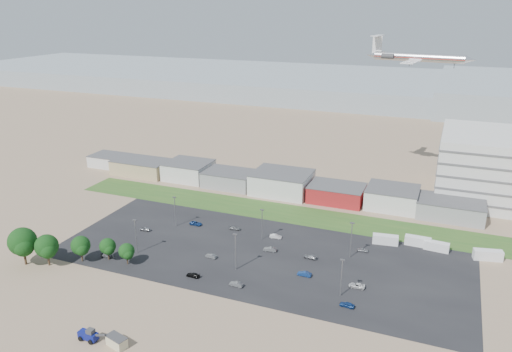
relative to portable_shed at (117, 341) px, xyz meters
The scene contains 37 objects.
ground 31.68m from the portable_shed, 74.73° to the left, with size 700.00×700.00×0.00m, color #95795F.
parking_lot 52.29m from the portable_shed, 75.21° to the left, with size 120.00×50.00×0.01m, color black.
grass_strip 82.97m from the portable_shed, 84.23° to the left, with size 160.00×16.00×0.02m, color #2A5520.
hills_backdrop 348.92m from the portable_shed, 82.04° to the left, with size 700.00×200.00×9.00m, color gray, non-canonical shape.
building_row 101.95m from the portable_shed, 94.87° to the left, with size 170.00×20.00×8.00m, color silver, non-canonical shape.
portable_shed is the anchor object (origin of this frame).
telehandler 7.17m from the portable_shed, behind, with size 7.19×2.40×2.99m, color navy, non-canonical shape.
box_trailer_a 85.10m from the portable_shed, 56.85° to the left, with size 7.68×2.40×2.88m, color silver, non-canonical shape.
box_trailer_b 92.52m from the portable_shed, 52.85° to the left, with size 7.63×2.38×2.86m, color silver, non-canonical shape.
box_trailer_c 95.03m from the portable_shed, 49.77° to the left, with size 7.23×2.26×2.71m, color silver, non-canonical shape.
box_trailer_d 104.28m from the portable_shed, 43.67° to the left, with size 7.96×2.49×2.98m, color silver, non-canonical shape.
tree_far_left 50.60m from the portable_shed, 156.47° to the left, with size 8.42×8.42×12.63m, color black, non-canonical shape.
tree_left 45.69m from the portable_shed, 150.78° to the left, with size 7.01×7.01×10.51m, color black, non-canonical shape.
tree_mid 42.90m from the portable_shed, 139.72° to the left, with size 5.83×5.83×8.75m, color black, non-canonical shape.
tree_right 40.78m from the portable_shed, 129.93° to the left, with size 5.00×5.00×7.51m, color black, non-canonical shape.
tree_near 36.69m from the portable_shed, 122.14° to the left, with size 4.80×4.80×7.20m, color black, non-canonical shape.
lightpole_front_l 43.43m from the portable_shed, 119.00° to the left, with size 1.25×0.52×10.64m, color slate, non-canonical shape.
lightpole_front_m 41.23m from the portable_shed, 75.51° to the left, with size 1.28×0.53×10.88m, color slate, non-canonical shape.
lightpole_front_r 55.17m from the portable_shed, 42.99° to the left, with size 1.21×0.50×10.28m, color slate, non-canonical shape.
lightpole_back_l 62.01m from the portable_shed, 108.86° to the left, with size 1.22×0.51×10.36m, color slate, non-canonical shape.
lightpole_back_m 61.06m from the portable_shed, 80.40° to the left, with size 1.18×0.49×10.07m, color slate, non-canonical shape.
lightpole_back_r 70.21m from the portable_shed, 56.88° to the left, with size 1.29×0.54×10.99m, color slate, non-canonical shape.
airliner 147.95m from the portable_shed, 70.58° to the left, with size 41.32×28.17×12.21m, color silver, non-canonical shape.
parked_car_0 60.99m from the portable_shed, 44.70° to the left, with size 1.96×4.24×1.18m, color silver.
parked_car_1 52.22m from the portable_shed, 56.31° to the left, with size 1.35×3.87×1.28m, color navy.
parked_car_2 54.24m from the portable_shed, 37.80° to the left, with size 1.48×3.69×1.26m, color navy.
parked_car_3 31.76m from the portable_shed, 87.93° to the left, with size 1.57×3.87×1.12m, color black.
parked_car_4 43.19m from the portable_shed, 88.90° to the left, with size 1.23×3.52×1.16m, color #595B5E.
parked_car_5 58.44m from the portable_shed, 117.97° to the left, with size 1.47×3.64×1.24m, color #A5A5AA.
parked_car_6 63.25m from the portable_shed, 90.48° to the left, with size 1.53×3.77×1.09m, color #595B5E.
parked_car_7 55.59m from the portable_shed, 74.00° to the left, with size 1.38×3.96×1.30m, color #595B5E.
parked_car_8 75.69m from the portable_shed, 57.05° to the left, with size 1.32×3.29×1.12m, color #A5A5AA.
parked_car_9 63.33m from the portable_shed, 102.95° to the left, with size 1.93×4.19×1.16m, color navy.
parked_car_10 42.31m from the portable_shed, 130.37° to the left, with size 1.56×3.84×1.12m, color #595B5E.
parked_car_11 63.88m from the portable_shed, 77.40° to the left, with size 1.31×3.76×1.24m, color silver.
parked_car_12 60.22m from the portable_shed, 62.62° to the left, with size 1.58×3.88×1.13m, color #A5A5AA.
parked_car_13 34.72m from the portable_shed, 66.33° to the left, with size 1.33×3.80×1.25m, color #595B5E.
Camera 1 is at (52.93, -102.57, 69.77)m, focal length 35.00 mm.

